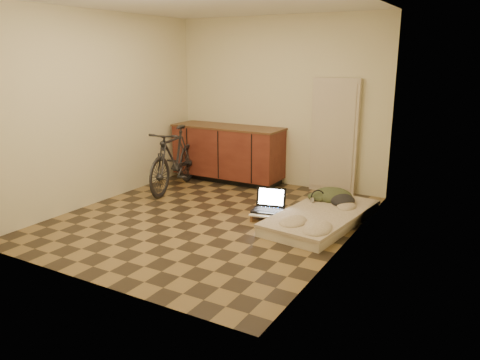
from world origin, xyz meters
The scene contains 10 objects.
room_shell centered at (0.00, 0.00, 1.30)m, with size 3.50×4.00×2.60m.
cabinets centered at (-0.75, 1.70, 0.47)m, with size 1.84×0.62×0.91m.
appliance_panel centered at (0.95, 1.94, 0.85)m, with size 0.70×0.10×1.70m, color beige.
bicycle centered at (-1.20, 0.86, 0.53)m, with size 0.48×1.64×1.06m, color black.
futon centered at (1.30, 0.54, 0.08)m, with size 1.03×1.82×0.15m.
clothing_pile centered at (1.28, 1.08, 0.26)m, with size 0.55×0.46×0.22m, color #353E24, non-canonical shape.
headphones centered at (1.11, 0.91, 0.22)m, with size 0.21×0.19×0.14m, color black, non-canonical shape.
lap_desk centered at (0.78, 0.36, 0.09)m, with size 0.67×0.49×0.10m.
laptop centered at (0.64, 0.40, 0.15)m, with size 0.45×0.42×0.26m.
mouse centered at (0.99, 0.32, 0.12)m, with size 0.05×0.09×0.03m, color silver.
Camera 1 is at (3.13, -4.70, 2.01)m, focal length 35.00 mm.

